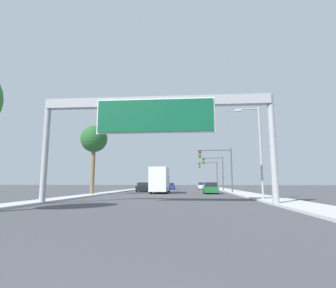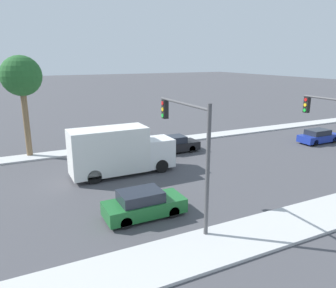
% 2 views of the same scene
% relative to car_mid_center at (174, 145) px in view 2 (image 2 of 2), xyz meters
% --- Properties ---
extents(median_strip_left, '(2.00, 120.00, 0.15)m').
position_rel_car_mid_center_xyz_m(median_strip_left, '(-3.75, 16.65, -0.63)').
color(median_strip_left, '#BEBEBE').
rests_on(median_strip_left, ground).
extents(car_mid_center, '(1.84, 4.53, 1.50)m').
position_rel_car_mid_center_xyz_m(car_mid_center, '(0.00, 0.00, 0.00)').
color(car_mid_center, black).
rests_on(car_mid_center, ground).
extents(car_near_center, '(1.74, 4.36, 1.40)m').
position_rel_car_mid_center_xyz_m(car_near_center, '(3.50, 14.76, -0.04)').
color(car_near_center, navy).
rests_on(car_near_center, ground).
extents(car_far_center, '(1.86, 4.38, 1.52)m').
position_rel_car_mid_center_xyz_m(car_far_center, '(10.50, -7.26, 0.01)').
color(car_far_center, '#1E662D').
rests_on(car_far_center, ground).
extents(truck_box_primary, '(2.31, 7.68, 3.57)m').
position_rel_car_mid_center_xyz_m(truck_box_primary, '(3.50, -6.35, 1.09)').
color(truck_box_primary, white).
rests_on(truck_box_primary, ground).
extents(traffic_light_near_intersection, '(4.98, 0.32, 6.49)m').
position_rel_car_mid_center_xyz_m(traffic_light_near_intersection, '(12.19, -5.35, 3.70)').
color(traffic_light_near_intersection, '#4C4C4F').
rests_on(traffic_light_near_intersection, ground).
extents(traffic_light_mid_block, '(3.83, 0.32, 6.25)m').
position_rel_car_mid_center_xyz_m(traffic_light_mid_block, '(12.57, 4.65, 3.46)').
color(traffic_light_mid_block, '#4C4C4F').
rests_on(traffic_light_mid_block, ground).
extents(palm_tree_background, '(3.33, 3.33, 8.64)m').
position_rel_car_mid_center_xyz_m(palm_tree_background, '(-4.32, -11.97, 6.11)').
color(palm_tree_background, brown).
rests_on(palm_tree_background, ground).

